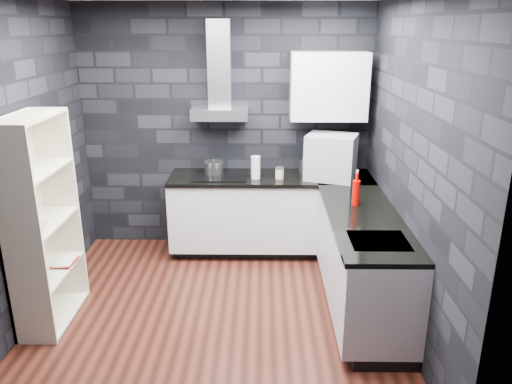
{
  "coord_description": "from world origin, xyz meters",
  "views": [
    {
      "loc": [
        0.41,
        -3.9,
        2.46
      ],
      "look_at": [
        0.35,
        0.45,
        1.0
      ],
      "focal_mm": 35.0,
      "sensor_mm": 36.0,
      "label": 1
    }
  ],
  "objects_px": {
    "bookshelf": "(42,223)",
    "red_bottle": "(356,193)",
    "utensil_crock": "(304,167)",
    "fruit_bowl": "(34,226)",
    "appliance_garage": "(331,158)",
    "pot": "(214,168)",
    "storage_jar": "(279,174)",
    "glass_vase": "(256,167)"
  },
  "relations": [
    {
      "from": "glass_vase",
      "to": "utensil_crock",
      "type": "distance_m",
      "value": 0.58
    },
    {
      "from": "appliance_garage",
      "to": "glass_vase",
      "type": "bearing_deg",
      "value": -161.0
    },
    {
      "from": "fruit_bowl",
      "to": "utensil_crock",
      "type": "bearing_deg",
      "value": 35.97
    },
    {
      "from": "glass_vase",
      "to": "red_bottle",
      "type": "distance_m",
      "value": 1.23
    },
    {
      "from": "appliance_garage",
      "to": "utensil_crock",
      "type": "bearing_deg",
      "value": 158.9
    },
    {
      "from": "pot",
      "to": "appliance_garage",
      "type": "distance_m",
      "value": 1.27
    },
    {
      "from": "glass_vase",
      "to": "red_bottle",
      "type": "xyz_separation_m",
      "value": [
        0.92,
        -0.82,
        -0.0
      ]
    },
    {
      "from": "storage_jar",
      "to": "appliance_garage",
      "type": "distance_m",
      "value": 0.57
    },
    {
      "from": "pot",
      "to": "fruit_bowl",
      "type": "height_order",
      "value": "pot"
    },
    {
      "from": "appliance_garage",
      "to": "red_bottle",
      "type": "relative_size",
      "value": 2.15
    },
    {
      "from": "glass_vase",
      "to": "utensil_crock",
      "type": "height_order",
      "value": "glass_vase"
    },
    {
      "from": "pot",
      "to": "storage_jar",
      "type": "distance_m",
      "value": 0.73
    },
    {
      "from": "pot",
      "to": "appliance_garage",
      "type": "relative_size",
      "value": 0.41
    },
    {
      "from": "bookshelf",
      "to": "utensil_crock",
      "type": "bearing_deg",
      "value": 37.06
    },
    {
      "from": "pot",
      "to": "fruit_bowl",
      "type": "bearing_deg",
      "value": -129.19
    },
    {
      "from": "appliance_garage",
      "to": "red_bottle",
      "type": "bearing_deg",
      "value": -62.4
    },
    {
      "from": "red_bottle",
      "to": "fruit_bowl",
      "type": "height_order",
      "value": "red_bottle"
    },
    {
      "from": "utensil_crock",
      "to": "red_bottle",
      "type": "xyz_separation_m",
      "value": [
        0.39,
        -1.04,
        0.05
      ]
    },
    {
      "from": "utensil_crock",
      "to": "bookshelf",
      "type": "distance_m",
      "value": 2.75
    },
    {
      "from": "red_bottle",
      "to": "bookshelf",
      "type": "height_order",
      "value": "bookshelf"
    },
    {
      "from": "appliance_garage",
      "to": "bookshelf",
      "type": "relative_size",
      "value": 0.28
    },
    {
      "from": "storage_jar",
      "to": "fruit_bowl",
      "type": "distance_m",
      "value": 2.47
    },
    {
      "from": "glass_vase",
      "to": "fruit_bowl",
      "type": "bearing_deg",
      "value": -140.54
    },
    {
      "from": "utensil_crock",
      "to": "fruit_bowl",
      "type": "xyz_separation_m",
      "value": [
        -2.29,
        -1.66,
        -0.03
      ]
    },
    {
      "from": "fruit_bowl",
      "to": "appliance_garage",
      "type": "bearing_deg",
      "value": 29.53
    },
    {
      "from": "glass_vase",
      "to": "storage_jar",
      "type": "xyz_separation_m",
      "value": [
        0.26,
        -0.0,
        -0.07
      ]
    },
    {
      "from": "pot",
      "to": "storage_jar",
      "type": "bearing_deg",
      "value": -11.65
    },
    {
      "from": "bookshelf",
      "to": "red_bottle",
      "type": "bearing_deg",
      "value": 13.69
    },
    {
      "from": "pot",
      "to": "appliance_garage",
      "type": "xyz_separation_m",
      "value": [
        1.26,
        -0.14,
        0.15
      ]
    },
    {
      "from": "bookshelf",
      "to": "fruit_bowl",
      "type": "xyz_separation_m",
      "value": [
        0.0,
        -0.15,
        0.04
      ]
    },
    {
      "from": "pot",
      "to": "fruit_bowl",
      "type": "xyz_separation_m",
      "value": [
        -1.3,
        -1.59,
        -0.04
      ]
    },
    {
      "from": "utensil_crock",
      "to": "fruit_bowl",
      "type": "distance_m",
      "value": 2.83
    },
    {
      "from": "pot",
      "to": "glass_vase",
      "type": "distance_m",
      "value": 0.48
    },
    {
      "from": "glass_vase",
      "to": "utensil_crock",
      "type": "xyz_separation_m",
      "value": [
        0.54,
        0.22,
        -0.05
      ]
    },
    {
      "from": "pot",
      "to": "glass_vase",
      "type": "xyz_separation_m",
      "value": [
        0.46,
        -0.14,
        0.05
      ]
    },
    {
      "from": "utensil_crock",
      "to": "appliance_garage",
      "type": "relative_size",
      "value": 0.27
    },
    {
      "from": "utensil_crock",
      "to": "red_bottle",
      "type": "relative_size",
      "value": 0.59
    },
    {
      "from": "storage_jar",
      "to": "red_bottle",
      "type": "height_order",
      "value": "red_bottle"
    },
    {
      "from": "pot",
      "to": "glass_vase",
      "type": "relative_size",
      "value": 0.84
    },
    {
      "from": "pot",
      "to": "bookshelf",
      "type": "bearing_deg",
      "value": -131.94
    },
    {
      "from": "glass_vase",
      "to": "storage_jar",
      "type": "bearing_deg",
      "value": -0.65
    },
    {
      "from": "red_bottle",
      "to": "bookshelf",
      "type": "xyz_separation_m",
      "value": [
        -2.68,
        -0.48,
        -0.12
      ]
    }
  ]
}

